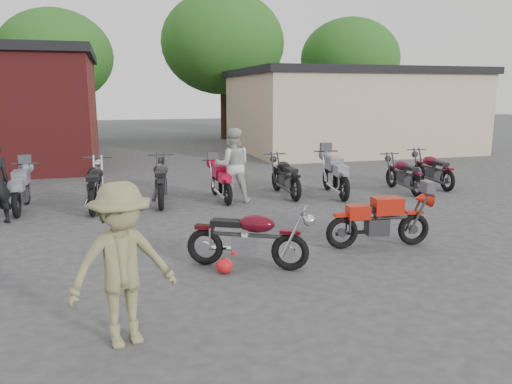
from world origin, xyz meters
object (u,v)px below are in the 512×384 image
object	(u,v)px
person_light	(233,165)
row_bike_1	(21,187)
row_bike_8	(432,168)
row_bike_6	(335,173)
row_bike_2	(95,183)
row_bike_4	(221,180)
person_tan	(123,265)
helmet	(225,266)
vintage_motorcycle	(249,234)
row_bike_7	(403,172)
sportbike	(381,218)
row_bike_5	(285,174)
row_bike_3	(161,179)

from	to	relation	value
person_light	row_bike_1	xyz separation A→B (m)	(-4.97, 0.43, -0.37)
row_bike_8	row_bike_6	bearing A→B (deg)	97.40
row_bike_2	row_bike_4	bearing A→B (deg)	-83.58
row_bike_2	person_tan	bearing A→B (deg)	-172.28
helmet	row_bike_2	world-z (taller)	row_bike_2
row_bike_8	person_tan	bearing A→B (deg)	130.05
vintage_motorcycle	row_bike_8	distance (m)	8.66
row_bike_2	row_bike_6	distance (m)	6.13
helmet	row_bike_6	xyz separation A→B (m)	(4.12, 4.96, 0.49)
row_bike_7	row_bike_4	bearing A→B (deg)	88.60
person_tan	row_bike_6	distance (m)	8.82
sportbike	person_tan	xyz separation A→B (m)	(-4.48, -2.37, 0.37)
person_light	helmet	bearing A→B (deg)	85.22
helmet	row_bike_2	size ratio (longest dim) A/B	0.12
sportbike	row_bike_1	bearing A→B (deg)	150.51
row_bike_1	row_bike_5	distance (m)	6.49
person_light	row_bike_2	size ratio (longest dim) A/B	0.87
vintage_motorcycle	row_bike_7	size ratio (longest dim) A/B	1.01
vintage_motorcycle	person_tan	size ratio (longest dim) A/B	1.04
row_bike_1	row_bike_6	xyz separation A→B (m)	(7.79, -0.38, 0.05)
row_bike_3	row_bike_6	bearing A→B (deg)	-87.60
row_bike_2	row_bike_4	distance (m)	3.07
row_bike_2	row_bike_8	world-z (taller)	row_bike_2
person_tan	vintage_motorcycle	bearing A→B (deg)	29.75
row_bike_8	row_bike_5	bearing A→B (deg)	91.64
row_bike_2	row_bike_3	world-z (taller)	row_bike_3
row_bike_4	person_tan	bearing A→B (deg)	157.52
sportbike	vintage_motorcycle	bearing A→B (deg)	-164.38
helmet	person_light	distance (m)	5.15
sportbike	row_bike_2	bearing A→B (deg)	143.91
person_light	row_bike_3	distance (m)	1.82
row_bike_5	row_bike_8	bearing A→B (deg)	-90.62
row_bike_5	row_bike_2	bearing A→B (deg)	91.19
helmet	row_bike_2	xyz separation A→B (m)	(-2.01, 5.10, 0.50)
row_bike_2	row_bike_3	bearing A→B (deg)	-80.50
row_bike_2	row_bike_7	distance (m)	8.17
row_bike_3	row_bike_7	bearing A→B (deg)	-87.04
sportbike	row_bike_8	size ratio (longest dim) A/B	0.96
person_light	row_bike_4	xyz separation A→B (m)	(-0.25, 0.34, -0.40)
person_tan	row_bike_3	bearing A→B (deg)	66.02
vintage_motorcycle	person_tan	bearing A→B (deg)	-107.51
row_bike_2	vintage_motorcycle	bearing A→B (deg)	-150.23
vintage_motorcycle	row_bike_4	xyz separation A→B (m)	(0.62, 5.12, -0.02)
person_light	row_bike_5	world-z (taller)	person_light
person_light	row_bike_6	bearing A→B (deg)	-168.90
row_bike_1	row_bike_8	bearing A→B (deg)	-90.41
row_bike_1	row_bike_2	world-z (taller)	row_bike_2
row_bike_2	row_bike_1	bearing A→B (deg)	85.33
row_bike_4	vintage_motorcycle	bearing A→B (deg)	170.50
helmet	row_bike_8	distance (m)	9.10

